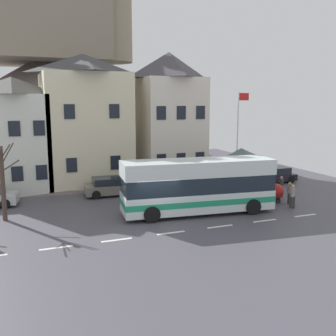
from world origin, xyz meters
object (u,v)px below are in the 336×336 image
parked_car_03 (273,175)px  parked_car_02 (218,180)px  pedestrian_01 (281,185)px  hilltop_castle (45,101)px  townhouse_00 (15,135)px  harbour_buoy (276,192)px  townhouse_02 (169,117)px  parked_car_00 (112,186)px  public_bench (204,184)px  bus_shelter (241,156)px  flagpole (238,135)px  townhouse_01 (85,120)px  pedestrian_00 (293,196)px  pedestrian_02 (289,192)px  transit_bus (198,187)px  bare_tree_01 (3,181)px

parked_car_03 → parked_car_02: bearing=-1.4°
pedestrian_01 → hilltop_castle: bearing=118.0°
townhouse_00 → harbour_buoy: 20.12m
townhouse_02 → parked_car_00: 9.19m
public_bench → harbour_buoy: 6.03m
townhouse_00 → bus_shelter: 17.51m
parked_car_02 → pedestrian_01: pedestrian_01 is taller
parked_car_00 → flagpole: flagpole is taller
townhouse_01 → parked_car_03: (15.16, -5.66, -4.77)m
townhouse_00 → pedestrian_01: (18.15, -9.23, -3.54)m
townhouse_00 → flagpole: size_ratio=1.15×
townhouse_02 → bus_shelter: 8.40m
pedestrian_01 → townhouse_00: bearing=153.0°
public_bench → pedestrian_00: bearing=-65.5°
parked_car_03 → bus_shelter: bearing=25.1°
parked_car_03 → public_bench: bearing=2.9°
pedestrian_02 → flagpole: bearing=103.5°
townhouse_02 → flagpole: townhouse_02 is taller
pedestrian_02 → flagpole: 6.21m
parked_car_00 → public_bench: size_ratio=2.33×
hilltop_castle → transit_bus: hilltop_castle is taller
townhouse_00 → public_bench: size_ratio=4.93×
townhouse_02 → parked_car_00: townhouse_02 is taller
transit_bus → parked_car_03: size_ratio=2.47×
townhouse_00 → parked_car_00: (6.56, -4.18, -3.74)m
flagpole → pedestrian_01: bearing=-57.5°
parked_car_03 → flagpole: 6.08m
pedestrian_01 → townhouse_02: bearing=118.8°
townhouse_00 → pedestrian_02: townhouse_00 is taller
parked_car_03 → harbour_buoy: 6.94m
hilltop_castle → flagpole: bearing=-62.6°
pedestrian_02 → public_bench: 6.92m
bus_shelter → harbour_buoy: bearing=-75.2°
transit_bus → parked_car_03: (10.23, 6.16, -1.07)m
townhouse_01 → townhouse_02: bearing=-5.2°
transit_bus → bus_shelter: bus_shelter is taller
townhouse_02 → parked_car_02: townhouse_02 is taller
transit_bus → parked_car_03: transit_bus is taller
pedestrian_02 → townhouse_01: bearing=134.4°
parked_car_03 → harbour_buoy: bearing=54.1°
townhouse_00 → transit_bus: size_ratio=0.90×
pedestrian_00 → pedestrian_01: size_ratio=1.04×
pedestrian_02 → parked_car_03: bearing=62.3°
townhouse_02 → transit_bus: (-2.40, -11.15, -3.88)m
parked_car_03 → pedestrian_01: (-2.60, -4.50, 0.22)m
townhouse_02 → townhouse_00: bearing=-178.9°
hilltop_castle → bare_tree_01: hilltop_castle is taller
public_bench → parked_car_02: bearing=18.6°
pedestrian_02 → harbour_buoy: 0.90m
townhouse_01 → transit_bus: size_ratio=1.11×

